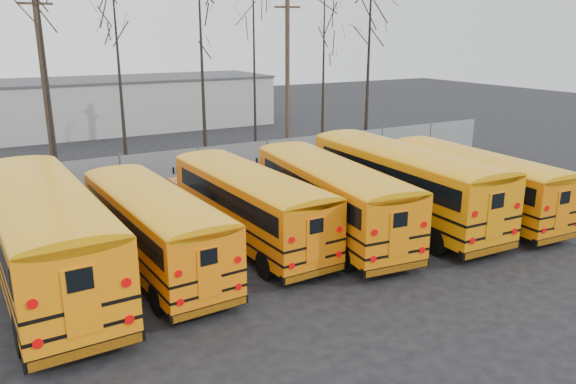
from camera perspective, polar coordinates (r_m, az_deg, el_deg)
ground at (r=19.45m, az=4.02°, el=-7.39°), size 120.00×120.00×0.00m
fence at (r=29.38m, az=-9.01°, el=2.57°), size 40.00×0.04×2.00m
distant_building at (r=48.65m, az=-15.40°, el=8.65°), size 22.00×8.00×4.00m
bus_a at (r=18.68m, az=-23.68°, el=-3.31°), size 3.16×12.07×3.35m
bus_b at (r=19.13m, az=-13.70°, el=-2.94°), size 2.84×10.18×2.82m
bus_c at (r=20.98m, az=-4.25°, el=-0.73°), size 2.75×10.39×2.88m
bus_d at (r=21.76m, az=4.12°, el=0.08°), size 3.56×10.92×3.01m
bus_e at (r=23.71m, az=11.22°, el=1.50°), size 3.04×11.69×3.25m
bus_f at (r=25.33m, az=18.11°, el=1.40°), size 2.87×10.35×2.87m
utility_pole_left at (r=33.63m, az=-23.51°, el=10.10°), size 1.74×0.30×9.78m
utility_pole_right at (r=39.42m, az=-0.06°, el=12.19°), size 1.72×0.68×9.97m
tree_3 at (r=32.60m, az=-23.53°, el=12.41°), size 0.26×0.26×12.83m
tree_4 at (r=31.61m, az=-16.68°, el=10.51°), size 0.26×0.26×10.12m
tree_5 at (r=30.84m, az=-8.69°, el=11.62°), size 0.26×0.26×10.93m
tree_6 at (r=35.72m, az=-3.47°, el=13.89°), size 0.26×0.26×12.87m
tree_7 at (r=36.57m, az=3.60°, el=11.58°), size 0.26×0.26×9.87m
tree_8 at (r=38.08m, az=8.18°, el=13.31°), size 0.26×0.26×12.10m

